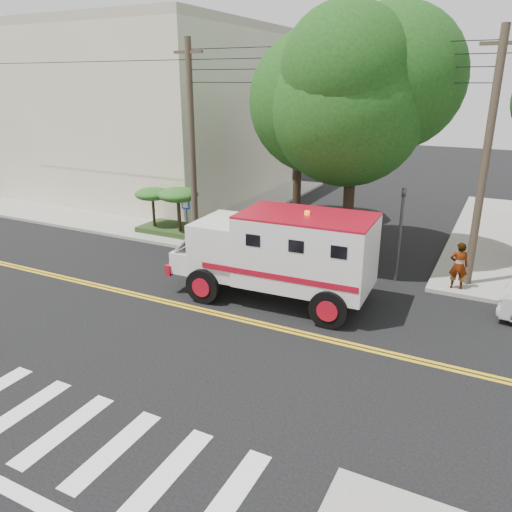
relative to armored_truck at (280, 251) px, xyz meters
The scene contains 12 objects.
ground 2.72m from the armored_truck, 106.38° to the right, with size 100.00×100.00×0.00m, color black.
sidewalk_nw 18.29m from the armored_truck, 140.60° to the left, with size 17.00×17.00×0.15m, color gray.
building_left 20.97m from the armored_truck, 140.90° to the left, with size 16.00×14.00×10.00m, color beige.
utility_pole_left 7.86m from the armored_truck, 146.67° to the left, with size 0.28×0.28×9.00m, color #382D23.
utility_pole_right 7.63m from the armored_truck, 36.62° to the left, with size 0.28×0.28×9.00m, color #382D23.
tree_main 7.01m from the armored_truck, 72.23° to the left, with size 6.08×5.70×9.85m.
tree_left 11.08m from the armored_truck, 108.27° to the left, with size 4.48×4.20×7.70m.
traffic_signal 4.90m from the armored_truck, 48.56° to the left, with size 0.15×0.18×3.60m.
accessibility_sign 8.00m from the armored_truck, 148.00° to the left, with size 0.45×0.10×2.02m.
palm_planter 9.28m from the armored_truck, 149.68° to the left, with size 3.52×2.63×2.36m.
armored_truck is the anchor object (origin of this frame).
pedestrian_a 6.52m from the armored_truck, 33.35° to the left, with size 0.64×0.42×1.74m, color gray.
Camera 1 is at (7.09, -12.68, 7.27)m, focal length 35.00 mm.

